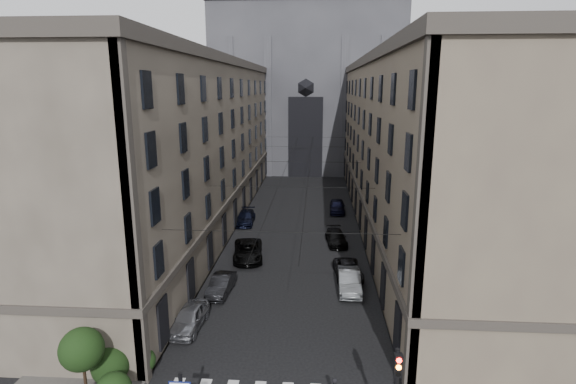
% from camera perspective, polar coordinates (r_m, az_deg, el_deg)
% --- Properties ---
extents(sidewalk_left, '(7.00, 80.00, 0.15)m').
position_cam_1_polar(sidewalk_left, '(54.68, -9.78, -3.60)').
color(sidewalk_left, '#383533').
rests_on(sidewalk_left, ground).
extents(sidewalk_right, '(7.00, 80.00, 0.15)m').
position_cam_1_polar(sidewalk_right, '(53.85, 12.57, -4.00)').
color(sidewalk_right, '#383533').
rests_on(sidewalk_right, ground).
extents(building_left, '(13.60, 60.60, 18.85)m').
position_cam_1_polar(building_left, '(53.55, -13.25, 6.04)').
color(building_left, '#494138').
rests_on(building_left, ground).
extents(building_right, '(13.60, 60.60, 18.85)m').
position_cam_1_polar(building_right, '(52.46, 16.27, 5.71)').
color(building_right, brown).
rests_on(building_right, ground).
extents(gothic_tower, '(35.00, 23.00, 58.00)m').
position_cam_1_polar(gothic_tower, '(89.83, 2.50, 14.57)').
color(gothic_tower, '#2D2D33').
rests_on(gothic_tower, ground).
extents(shrub_cluster, '(3.90, 4.40, 3.90)m').
position_cam_1_polar(shrub_cluster, '(26.59, -22.37, -19.55)').
color(shrub_cluster, black).
rests_on(shrub_cluster, sidewalk_left).
extents(tram_wires, '(14.00, 60.00, 0.43)m').
position_cam_1_polar(tram_wires, '(51.22, 1.33, 3.70)').
color(tram_wires, black).
rests_on(tram_wires, ground).
extents(car_left_near, '(2.05, 4.55, 1.51)m').
position_cam_1_polar(car_left_near, '(31.70, -12.42, -15.35)').
color(car_left_near, gray).
rests_on(car_left_near, ground).
extents(car_left_midnear, '(1.78, 4.35, 1.40)m').
position_cam_1_polar(car_left_midnear, '(36.07, -8.51, -11.59)').
color(car_left_midnear, black).
rests_on(car_left_midnear, ground).
extents(car_left_midfar, '(3.40, 6.04, 1.59)m').
position_cam_1_polar(car_left_midfar, '(42.46, -5.11, -7.43)').
color(car_left_midfar, black).
rests_on(car_left_midfar, ground).
extents(car_left_far, '(2.22, 5.10, 1.46)m').
position_cam_1_polar(car_left_far, '(53.05, -5.44, -3.25)').
color(car_left_far, black).
rests_on(car_left_far, ground).
extents(car_right_near, '(1.71, 4.87, 1.60)m').
position_cam_1_polar(car_right_near, '(36.44, 7.79, -11.12)').
color(car_right_near, gray).
rests_on(car_right_near, ground).
extents(car_right_midnear, '(2.55, 4.86, 1.30)m').
position_cam_1_polar(car_right_midnear, '(38.81, 7.65, -9.79)').
color(car_right_midnear, black).
rests_on(car_right_midnear, ground).
extents(car_right_midfar, '(2.34, 4.82, 1.35)m').
position_cam_1_polar(car_right_midfar, '(46.44, 6.14, -5.77)').
color(car_right_midfar, black).
rests_on(car_right_midfar, ground).
extents(car_right_far, '(2.02, 4.83, 1.63)m').
position_cam_1_polar(car_right_far, '(57.83, 6.27, -1.79)').
color(car_right_far, black).
rests_on(car_right_far, ground).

